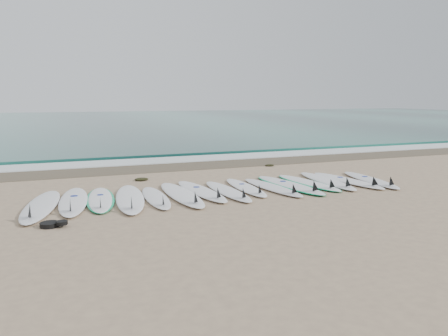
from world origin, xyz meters
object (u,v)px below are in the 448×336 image
object	(u,v)px
surfboard_7	(228,191)
surfboard_14	(371,180)
surfboard_0	(41,206)
leash_coil	(52,224)

from	to	relation	value
surfboard_7	surfboard_14	xyz separation A→B (m)	(4.04, -0.07, 0.00)
surfboard_0	surfboard_14	xyz separation A→B (m)	(8.08, -0.12, -0.01)
surfboard_7	leash_coil	world-z (taller)	surfboard_7
surfboard_7	leash_coil	bearing A→B (deg)	-161.56
surfboard_0	surfboard_7	size ratio (longest dim) A/B	1.17
leash_coil	surfboard_14	bearing A→B (deg)	9.29
surfboard_7	surfboard_14	distance (m)	4.04
surfboard_0	surfboard_7	distance (m)	4.03
surfboard_0	leash_coil	xyz separation A→B (m)	(0.22, -1.41, -0.01)
surfboard_0	leash_coil	world-z (taller)	surfboard_0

